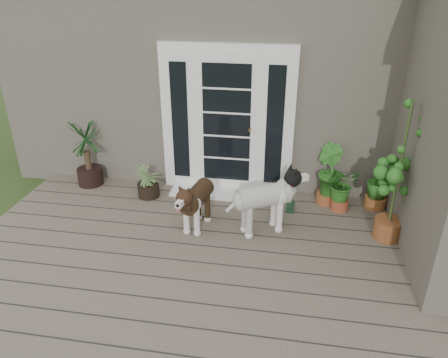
# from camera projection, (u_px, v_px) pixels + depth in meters

# --- Properties ---
(deck) EXTENTS (6.20, 4.60, 0.12)m
(deck) POSITION_uv_depth(u_px,v_px,m) (212.00, 287.00, 4.61)
(deck) COLOR #6B5B4C
(deck) RESTS_ON ground
(house_main) EXTENTS (7.40, 4.00, 3.10)m
(house_main) POSITION_uv_depth(u_px,v_px,m) (256.00, 67.00, 7.71)
(house_main) COLOR #665E54
(house_main) RESTS_ON ground
(door_unit) EXTENTS (1.90, 0.14, 2.15)m
(door_unit) POSITION_uv_depth(u_px,v_px,m) (227.00, 121.00, 6.08)
(door_unit) COLOR white
(door_unit) RESTS_ON deck
(door_step) EXTENTS (1.60, 0.40, 0.05)m
(door_step) POSITION_uv_depth(u_px,v_px,m) (225.00, 193.00, 6.37)
(door_step) COLOR white
(door_step) RESTS_ON deck
(brindle_dog) EXTENTS (0.48, 0.84, 0.66)m
(brindle_dog) POSITION_uv_depth(u_px,v_px,m) (197.00, 205.00, 5.43)
(brindle_dog) COLOR #382514
(brindle_dog) RESTS_ON deck
(white_dog) EXTENTS (0.96, 0.77, 0.74)m
(white_dog) POSITION_uv_depth(u_px,v_px,m) (263.00, 206.00, 5.33)
(white_dog) COLOR white
(white_dog) RESTS_ON deck
(spider_plant) EXTENTS (0.68, 0.68, 0.56)m
(spider_plant) POSITION_uv_depth(u_px,v_px,m) (148.00, 179.00, 6.21)
(spider_plant) COLOR #8CB36E
(spider_plant) RESTS_ON deck
(yucca) EXTENTS (0.74, 0.74, 1.04)m
(yucca) POSITION_uv_depth(u_px,v_px,m) (87.00, 153.00, 6.47)
(yucca) COLOR black
(yucca) RESTS_ON deck
(herb_a) EXTENTS (0.56, 0.56, 0.57)m
(herb_a) POSITION_uv_depth(u_px,v_px,m) (341.00, 191.00, 5.86)
(herb_a) COLOR #1D5A19
(herb_a) RESTS_ON deck
(herb_b) EXTENTS (0.60, 0.60, 0.66)m
(herb_b) POSITION_uv_depth(u_px,v_px,m) (327.00, 182.00, 6.02)
(herb_b) COLOR #215E1A
(herb_b) RESTS_ON deck
(herb_c) EXTENTS (0.52, 0.52, 0.58)m
(herb_c) POSITION_uv_depth(u_px,v_px,m) (377.00, 189.00, 5.92)
(herb_c) COLOR #164F1A
(herb_c) RESTS_ON deck
(sapling) EXTENTS (0.63, 0.63, 1.82)m
(sapling) POSITION_uv_depth(u_px,v_px,m) (399.00, 172.00, 4.96)
(sapling) COLOR #17531D
(sapling) RESTS_ON deck
(clog_left) EXTENTS (0.18, 0.29, 0.08)m
(clog_left) POSITION_uv_depth(u_px,v_px,m) (277.00, 213.00, 5.82)
(clog_left) COLOR black
(clog_left) RESTS_ON deck
(clog_right) EXTENTS (0.14, 0.30, 0.09)m
(clog_right) POSITION_uv_depth(u_px,v_px,m) (290.00, 206.00, 5.98)
(clog_right) COLOR #13311A
(clog_right) RESTS_ON deck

